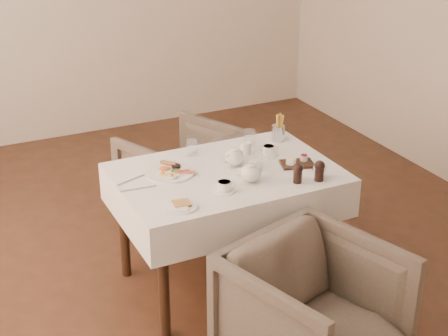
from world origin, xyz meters
TOP-DOWN VIEW (x-y plane):
  - table at (-0.01, -0.37)m, footprint 1.28×0.88m
  - armchair_near at (0.02, -1.29)m, footprint 0.95×0.96m
  - armchair_far at (0.07, 0.47)m, footprint 0.99×1.00m
  - breakfast_plate at (-0.32, -0.24)m, footprint 0.29×0.29m
  - side_plate at (-0.43, -0.67)m, footprint 0.19×0.18m
  - teapot_centre at (0.07, -0.31)m, footprint 0.20×0.18m
  - teapot_front at (0.05, -0.55)m, footprint 0.20×0.18m
  - creamer at (0.21, -0.19)m, footprint 0.06×0.06m
  - teacup_near at (-0.14, -0.60)m, footprint 0.12×0.12m
  - teacup_far at (0.33, -0.26)m, footprint 0.12×0.12m
  - glass_left at (-0.09, -0.05)m, footprint 0.08×0.08m
  - glass_mid at (0.17, -0.40)m, footprint 0.08×0.08m
  - glass_right at (0.30, -0.07)m, footprint 0.07×0.07m
  - condiment_board at (0.40, -0.47)m, footprint 0.22×0.17m
  - pepper_mill_left at (0.28, -0.67)m, footprint 0.08×0.08m
  - pepper_mill_right at (0.40, -0.70)m, footprint 0.06×0.06m
  - silver_pot at (0.43, -0.67)m, footprint 0.10×0.09m
  - fries_cup at (0.50, -0.08)m, footprint 0.08×0.08m
  - cutlery_fork at (-0.55, -0.24)m, footprint 0.19×0.08m
  - cutlery_knife at (-0.55, -0.36)m, footprint 0.21×0.03m

SIDE VIEW (x-z plane):
  - armchair_far at x=0.07m, z-range 0.00..0.69m
  - armchair_near at x=0.02m, z-range 0.00..0.70m
  - table at x=-0.01m, z-range 0.26..1.02m
  - cutlery_fork at x=-0.55m, z-range 0.76..0.76m
  - cutlery_knife at x=-0.55m, z-range 0.76..0.76m
  - side_plate at x=-0.43m, z-range 0.75..0.77m
  - breakfast_plate at x=-0.32m, z-range 0.75..0.78m
  - condiment_board at x=0.40m, z-range 0.75..0.80m
  - teacup_far at x=0.33m, z-range 0.75..0.81m
  - teacup_near at x=-0.14m, z-range 0.75..0.81m
  - creamer at x=0.21m, z-range 0.76..0.83m
  - glass_mid at x=0.17m, z-range 0.76..0.85m
  - glass_left at x=-0.09m, z-range 0.76..0.85m
  - glass_right at x=0.30m, z-range 0.76..0.85m
  - silver_pot at x=0.43m, z-range 0.76..0.86m
  - pepper_mill_left at x=0.28m, z-range 0.76..0.87m
  - pepper_mill_right at x=0.40m, z-range 0.76..0.88m
  - teapot_centre at x=0.07m, z-range 0.76..0.88m
  - teapot_front at x=0.05m, z-range 0.76..0.89m
  - fries_cup at x=0.50m, z-range 0.74..0.92m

